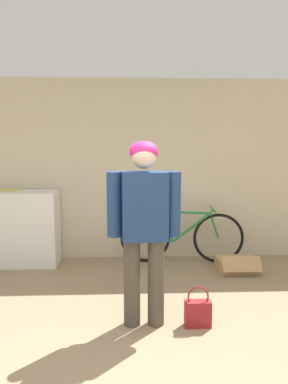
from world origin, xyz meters
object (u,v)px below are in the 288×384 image
Objects in this scene: person at (144,219)px; bicycle at (181,236)px; handbag at (198,312)px; cardboard_box at (237,265)px; banana at (10,190)px.

person is 1.99m from bicycle.
cardboard_box is at bearing 61.15° from handbag.
banana is (-1.78, 1.87, 0.03)m from person.
handbag is (2.28, -1.94, -0.91)m from banana.
person reaches higher than bicycle.
banana is 3.13m from handbag.
bicycle is (0.61, 1.79, -0.64)m from person.
person is 3.24× the size of cardboard_box.
cardboard_box is (3.09, -0.47, -0.97)m from banana.
bicycle is at bearing -2.05° from banana.
person is 0.99× the size of bicycle.
banana reaches higher than handbag.
cardboard_box is at bearing -8.62° from banana.
bicycle is at bearing 64.28° from person.
bicycle is 0.85m from cardboard_box.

